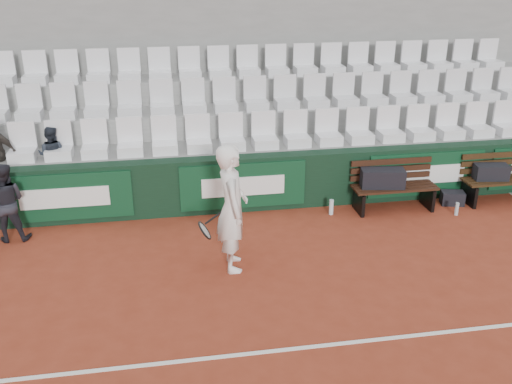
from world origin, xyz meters
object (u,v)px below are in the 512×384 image
object	(u,v)px
tennis_player	(232,208)
bench_right	(502,190)
bench_left	(394,198)
spectator_c	(49,130)
water_bottle_near	(331,207)
sports_bag_ground	(452,198)
water_bottle_far	(457,209)
sports_bag_right	(491,172)
sports_bag_left	(383,178)
ball_kid	(5,203)

from	to	relation	value
tennis_player	bench_right	bearing A→B (deg)	16.16
bench_left	spectator_c	distance (m)	6.12
tennis_player	water_bottle_near	bearing A→B (deg)	37.51
bench_left	sports_bag_ground	distance (m)	1.17
bench_right	water_bottle_far	xyz separation A→B (m)	(-1.10, -0.41, -0.11)
bench_left	tennis_player	bearing A→B (deg)	-154.12
spectator_c	water_bottle_far	bearing A→B (deg)	-179.82
sports_bag_right	tennis_player	distance (m)	5.20
bench_right	spectator_c	xyz separation A→B (m)	(-8.02, 0.97, 1.28)
bench_left	sports_bag_right	xyz separation A→B (m)	(1.85, 0.04, 0.36)
bench_right	water_bottle_far	size ratio (longest dim) A/B	6.47
bench_left	sports_bag_ground	world-z (taller)	bench_left
water_bottle_near	sports_bag_left	bearing A→B (deg)	2.29
bench_right	sports_bag_ground	distance (m)	0.95
tennis_player	spectator_c	world-z (taller)	spectator_c
sports_bag_left	water_bottle_near	bearing A→B (deg)	-177.71
bench_left	tennis_player	xyz separation A→B (m)	(-3.10, -1.50, 0.72)
bench_right	bench_left	bearing A→B (deg)	-179.86
bench_left	bench_right	world-z (taller)	same
bench_left	ball_kid	xyz separation A→B (m)	(-6.52, -0.06, 0.42)
spectator_c	sports_bag_left	bearing A→B (deg)	-178.01
bench_left	water_bottle_far	size ratio (longest dim) A/B	6.47
bench_right	water_bottle_near	size ratio (longest dim) A/B	5.44
sports_bag_right	sports_bag_left	bearing A→B (deg)	-179.60
sports_bag_left	sports_bag_ground	xyz separation A→B (m)	(1.40, 0.01, -0.49)
spectator_c	sports_bag_right	bearing A→B (deg)	-175.38
sports_bag_ground	water_bottle_far	size ratio (longest dim) A/B	1.75
water_bottle_near	water_bottle_far	distance (m)	2.21
bench_left	bench_right	xyz separation A→B (m)	(2.11, 0.01, 0.00)
sports_bag_ground	bench_right	bearing A→B (deg)	-1.99
water_bottle_near	ball_kid	distance (m)	5.39
spectator_c	ball_kid	bearing A→B (deg)	71.14
bench_right	sports_bag_left	world-z (taller)	sports_bag_left
sports_bag_left	spectator_c	size ratio (longest dim) A/B	0.75
sports_bag_left	water_bottle_near	xyz separation A→B (m)	(-0.92, -0.04, -0.47)
bench_left	sports_bag_right	world-z (taller)	sports_bag_right
sports_bag_right	water_bottle_near	distance (m)	3.04
sports_bag_right	ball_kid	distance (m)	8.37
bench_right	ball_kid	xyz separation A→B (m)	(-8.63, -0.07, 0.42)
water_bottle_far	spectator_c	size ratio (longest dim) A/B	0.23
water_bottle_far	tennis_player	bearing A→B (deg)	-165.09
sports_bag_ground	water_bottle_near	distance (m)	2.32
water_bottle_near	ball_kid	xyz separation A→B (m)	(-5.36, -0.05, 0.51)
sports_bag_left	spectator_c	bearing A→B (deg)	170.49
bench_right	spectator_c	distance (m)	8.18
sports_bag_right	water_bottle_far	xyz separation A→B (m)	(-0.84, -0.45, -0.47)
spectator_c	tennis_player	bearing A→B (deg)	150.03
sports_bag_right	spectator_c	bearing A→B (deg)	173.12
sports_bag_right	water_bottle_far	bearing A→B (deg)	-151.73
bench_right	sports_bag_right	xyz separation A→B (m)	(-0.26, 0.04, 0.36)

